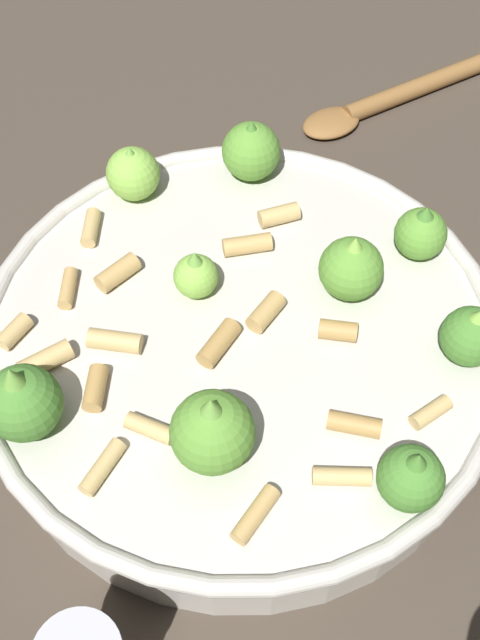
% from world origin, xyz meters
% --- Properties ---
extents(ground_plane, '(2.40, 2.40, 0.00)m').
position_xyz_m(ground_plane, '(0.00, 0.00, 0.00)').
color(ground_plane, '#42382D').
extents(cooking_pan, '(0.33, 0.33, 0.11)m').
position_xyz_m(cooking_pan, '(0.00, -0.00, 0.03)').
color(cooking_pan, beige).
rests_on(cooking_pan, ground).
extents(wooden_spoon, '(0.25, 0.04, 0.02)m').
position_xyz_m(wooden_spoon, '(0.27, 0.18, 0.01)').
color(wooden_spoon, olive).
rests_on(wooden_spoon, ground).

